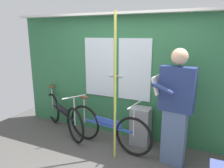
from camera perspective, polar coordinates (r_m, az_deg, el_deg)
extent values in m
cube|color=#2D6B42|center=(3.91, 4.14, 1.47)|extent=(4.58, 0.08, 2.23)
cube|color=silver|center=(4.06, -3.39, 4.48)|extent=(0.60, 0.02, 1.10)
cube|color=silver|center=(3.78, 6.05, 3.77)|extent=(0.60, 0.02, 1.10)
cylinder|color=#B2B2B7|center=(3.91, 1.04, 2.17)|extent=(0.28, 0.02, 0.02)
cube|color=silver|center=(3.75, 3.88, 18.42)|extent=(4.58, 0.28, 0.04)
torus|color=black|center=(3.50, 5.79, -13.81)|extent=(0.66, 0.14, 0.66)
torus|color=black|center=(4.01, -7.33, -10.16)|extent=(0.66, 0.14, 0.66)
cube|color=#2D4CB2|center=(3.70, -1.27, -11.10)|extent=(0.95, 0.17, 0.03)
cube|color=#2D4CB2|center=(3.67, -1.27, -9.99)|extent=(0.55, 0.11, 0.10)
cylinder|color=#B7B7BC|center=(3.92, -7.43, -6.90)|extent=(0.02, 0.02, 0.49)
ellipsoid|color=brown|center=(3.84, -7.54, -3.49)|extent=(0.21, 0.12, 0.06)
cylinder|color=#B7B7BC|center=(3.39, 5.89, -9.85)|extent=(0.02, 0.02, 0.53)
cylinder|color=#B7B7BC|center=(3.29, 6.00, -5.63)|extent=(0.09, 0.44, 0.02)
torus|color=black|center=(3.93, -9.86, -10.79)|extent=(0.59, 0.36, 0.65)
torus|color=black|center=(4.88, -15.52, -6.19)|extent=(0.59, 0.36, 0.65)
cube|color=black|center=(4.38, -13.06, -7.52)|extent=(0.92, 0.55, 0.03)
cube|color=black|center=(4.35, -13.11, -6.57)|extent=(0.54, 0.33, 0.10)
cylinder|color=#B7B7BC|center=(4.81, -15.70, -3.47)|extent=(0.02, 0.02, 0.48)
ellipsoid|color=brown|center=(4.74, -15.89, -0.67)|extent=(0.22, 0.18, 0.06)
cylinder|color=#B7B7BC|center=(3.83, -10.02, -7.21)|extent=(0.02, 0.02, 0.52)
cylinder|color=#B7B7BC|center=(3.75, -10.18, -3.45)|extent=(0.24, 0.39, 0.02)
cube|color=slate|center=(3.37, 16.21, -13.57)|extent=(0.35, 0.22, 0.85)
cube|color=navy|center=(3.11, 17.10, -1.28)|extent=(0.50, 0.26, 0.64)
sphere|color=tan|center=(3.04, 17.69, 7.02)|extent=(0.23, 0.23, 0.23)
cube|color=silver|center=(3.18, 12.27, -0.08)|extent=(0.15, 0.35, 0.26)
cylinder|color=navy|center=(2.94, 13.44, -1.25)|extent=(0.31, 0.11, 0.17)
cylinder|color=navy|center=(3.34, 15.77, 0.37)|extent=(0.31, 0.11, 0.17)
cube|color=gray|center=(3.85, 7.69, -11.08)|extent=(0.33, 0.28, 0.67)
cylinder|color=#C6C14C|center=(3.15, 0.81, -1.45)|extent=(0.04, 0.04, 2.23)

